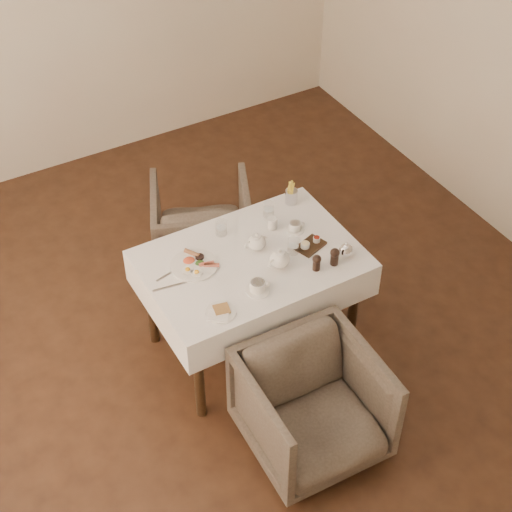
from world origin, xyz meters
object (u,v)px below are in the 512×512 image
object	(u,v)px
armchair_far	(202,226)
breakfast_plate	(194,264)
table	(251,272)
teapot_centre	(257,241)
armchair_near	(313,407)

from	to	relation	value
armchair_far	breakfast_plate	xyz separation A→B (m)	(-0.42, -0.78, 0.45)
table	teapot_centre	xyz separation A→B (m)	(0.07, 0.06, 0.18)
armchair_far	teapot_centre	xyz separation A→B (m)	(-0.03, -0.83, 0.50)
breakfast_plate	teapot_centre	xyz separation A→B (m)	(0.39, -0.06, 0.05)
table	breakfast_plate	world-z (taller)	breakfast_plate
table	teapot_centre	size ratio (longest dim) A/B	8.31
breakfast_plate	table	bearing A→B (deg)	-24.79
table	armchair_far	xyz separation A→B (m)	(0.10, 0.89, -0.32)
armchair_near	armchair_far	world-z (taller)	armchair_near
table	breakfast_plate	xyz separation A→B (m)	(-0.32, 0.11, 0.13)
armchair_near	armchair_far	bearing A→B (deg)	86.01
table	teapot_centre	world-z (taller)	teapot_centre
table	breakfast_plate	distance (m)	0.36
armchair_far	breakfast_plate	size ratio (longest dim) A/B	2.47
table	armchair_near	distance (m)	0.90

